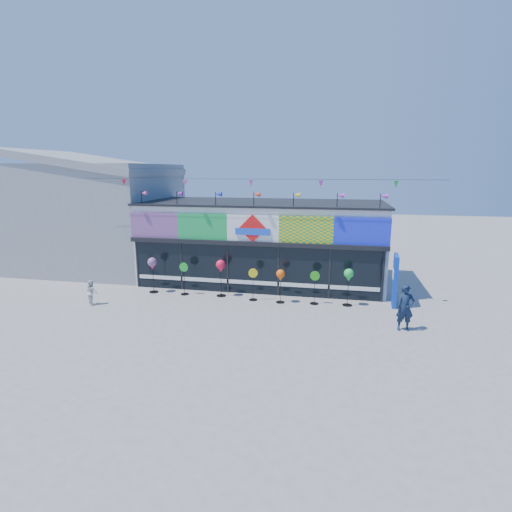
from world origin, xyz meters
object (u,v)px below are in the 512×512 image
(spinner_3, at_px, (253,284))
(child, at_px, (92,292))
(spinner_4, at_px, (281,276))
(spinner_5, at_px, (315,287))
(blue_sign, at_px, (395,280))
(spinner_2, at_px, (221,267))
(spinner_0, at_px, (152,265))
(spinner_1, at_px, (184,278))
(spinner_6, at_px, (349,276))
(adult_man, at_px, (405,308))

(spinner_3, distance_m, child, 6.98)
(spinner_4, height_order, child, spinner_4)
(spinner_4, distance_m, spinner_5, 1.53)
(blue_sign, distance_m, spinner_2, 7.62)
(spinner_0, distance_m, spinner_1, 1.66)
(child, bearing_deg, spinner_2, -119.56)
(child, bearing_deg, spinner_6, -132.10)
(spinner_5, relative_size, child, 1.36)
(spinner_0, relative_size, spinner_1, 1.11)
(spinner_0, relative_size, spinner_2, 0.99)
(child, bearing_deg, adult_man, -144.15)
(spinner_2, bearing_deg, spinner_6, -1.78)
(adult_man, relative_size, child, 1.58)
(spinner_5, bearing_deg, spinner_1, 178.58)
(spinner_4, height_order, adult_man, adult_man)
(spinner_2, distance_m, spinner_5, 4.31)
(spinner_0, relative_size, spinner_4, 1.13)
(spinner_3, height_order, child, spinner_3)
(spinner_0, height_order, adult_man, adult_man)
(spinner_0, bearing_deg, spinner_5, -1.31)
(spinner_1, xyz_separation_m, spinner_2, (1.74, 0.11, 0.56))
(spinner_1, distance_m, spinner_4, 4.56)
(blue_sign, xyz_separation_m, spinner_0, (-10.91, -0.38, 0.25))
(spinner_6, bearing_deg, spinner_2, 178.22)
(spinner_1, relative_size, spinner_6, 0.94)
(spinner_1, xyz_separation_m, child, (-3.41, -2.09, -0.27))
(spinner_5, bearing_deg, spinner_2, 176.55)
(blue_sign, distance_m, child, 13.00)
(adult_man, bearing_deg, child, 171.14)
(blue_sign, height_order, child, blue_sign)
(spinner_3, height_order, spinner_4, spinner_4)
(spinner_5, relative_size, adult_man, 0.86)
(spinner_6, bearing_deg, adult_man, -50.32)
(adult_man, bearing_deg, spinner_0, 160.01)
(spinner_6, bearing_deg, spinner_4, -176.12)
(spinner_1, xyz_separation_m, spinner_5, (6.00, -0.15, -0.03))
(spinner_3, xyz_separation_m, child, (-6.70, -1.92, -0.23))
(spinner_0, height_order, child, spinner_0)
(spinner_4, bearing_deg, blue_sign, 7.83)
(spinner_3, bearing_deg, child, -163.99)
(spinner_2, distance_m, spinner_4, 2.83)
(spinner_1, bearing_deg, blue_sign, 2.45)
(spinner_3, distance_m, adult_man, 6.46)
(spinner_0, distance_m, spinner_2, 3.30)
(spinner_1, height_order, spinner_3, spinner_1)
(spinner_0, xyz_separation_m, spinner_2, (3.30, 0.08, 0.02))
(spinner_2, xyz_separation_m, spinner_4, (2.80, -0.37, -0.17))
(spinner_4, xyz_separation_m, child, (-7.94, -1.83, -0.66))
(spinner_0, bearing_deg, adult_man, -12.59)
(spinner_5, bearing_deg, spinner_3, -179.65)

